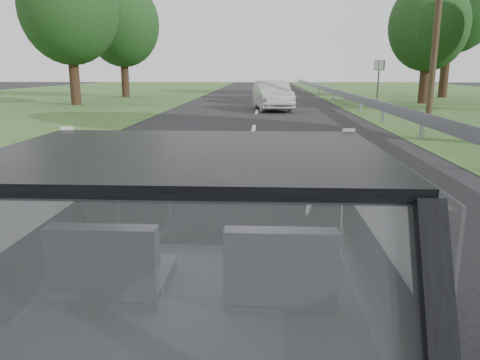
# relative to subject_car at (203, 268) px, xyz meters

# --- Properties ---
(subject_car) EXTENTS (1.80, 4.00, 1.45)m
(subject_car) POSITION_rel_subject_car_xyz_m (0.00, 0.00, 0.00)
(subject_car) COLOR black
(subject_car) RESTS_ON ground
(dashboard) EXTENTS (1.58, 0.45, 0.30)m
(dashboard) POSITION_rel_subject_car_xyz_m (0.00, 0.62, 0.12)
(dashboard) COLOR black
(dashboard) RESTS_ON subject_car
(driver_seat) EXTENTS (0.50, 0.72, 0.42)m
(driver_seat) POSITION_rel_subject_car_xyz_m (-0.40, -0.29, 0.16)
(driver_seat) COLOR black
(driver_seat) RESTS_ON subject_car
(passenger_seat) EXTENTS (0.50, 0.72, 0.42)m
(passenger_seat) POSITION_rel_subject_car_xyz_m (0.40, -0.29, 0.16)
(passenger_seat) COLOR black
(passenger_seat) RESTS_ON subject_car
(steering_wheel) EXTENTS (0.36, 0.36, 0.04)m
(steering_wheel) POSITION_rel_subject_car_xyz_m (-0.40, 0.33, 0.20)
(steering_wheel) COLOR black
(steering_wheel) RESTS_ON dashboard
(cat) EXTENTS (0.61, 0.29, 0.26)m
(cat) POSITION_rel_subject_car_xyz_m (0.10, 0.58, 0.36)
(cat) COLOR gray
(cat) RESTS_ON dashboard
(guardrail) EXTENTS (0.05, 90.00, 0.32)m
(guardrail) POSITION_rel_subject_car_xyz_m (4.30, 10.00, -0.15)
(guardrail) COLOR #979AA6
(guardrail) RESTS_ON ground
(other_car) EXTENTS (2.11, 4.17, 1.31)m
(other_car) POSITION_rel_subject_car_xyz_m (0.68, 19.22, -0.07)
(other_car) COLOR #B9B9B9
(other_car) RESTS_ON ground
(highway_sign) EXTENTS (0.47, 0.88, 2.31)m
(highway_sign) POSITION_rel_subject_car_xyz_m (6.83, 25.38, 0.43)
(highway_sign) COLOR #186A2E
(highway_sign) RESTS_ON ground
(utility_pole) EXTENTS (0.27, 0.27, 7.17)m
(utility_pole) POSITION_rel_subject_car_xyz_m (6.53, 15.74, 2.86)
(utility_pole) COLOR #4B3926
(utility_pole) RESTS_ON ground
(tree_2) EXTENTS (4.92, 4.92, 6.25)m
(tree_2) POSITION_rel_subject_car_xyz_m (8.89, 23.82, 2.40)
(tree_2) COLOR #123813
(tree_2) RESTS_ON ground
(tree_3) EXTENTS (8.71, 8.71, 10.11)m
(tree_3) POSITION_rel_subject_car_xyz_m (12.12, 29.79, 4.33)
(tree_3) COLOR #123813
(tree_3) RESTS_ON ground
(tree_5) EXTENTS (5.16, 5.16, 7.42)m
(tree_5) POSITION_rel_subject_car_xyz_m (-9.50, 21.91, 2.98)
(tree_5) COLOR #123813
(tree_5) RESTS_ON ground
(tree_6) EXTENTS (5.57, 5.57, 7.24)m
(tree_6) POSITION_rel_subject_car_xyz_m (-8.99, 29.17, 2.89)
(tree_6) COLOR #123813
(tree_6) RESTS_ON ground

